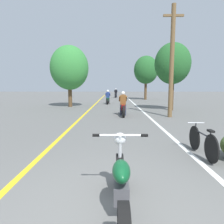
% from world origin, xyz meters
% --- Properties ---
extents(ground_plane, '(120.00, 120.00, 0.00)m').
position_xyz_m(ground_plane, '(0.00, 0.00, 0.00)').
color(ground_plane, '#60605E').
extents(lane_stripe_center, '(0.14, 48.00, 0.01)m').
position_xyz_m(lane_stripe_center, '(-1.70, 12.11, 0.00)').
color(lane_stripe_center, yellow).
rests_on(lane_stripe_center, ground).
extents(lane_stripe_edge, '(0.14, 48.00, 0.01)m').
position_xyz_m(lane_stripe_edge, '(2.13, 12.11, 0.00)').
color(lane_stripe_edge, white).
rests_on(lane_stripe_edge, ground).
extents(utility_pole, '(1.10, 0.24, 6.08)m').
position_xyz_m(utility_pole, '(3.31, 8.86, 3.13)').
color(utility_pole, brown).
rests_on(utility_pole, ground).
extents(roadside_tree_right_near, '(2.53, 2.28, 4.79)m').
position_xyz_m(roadside_tree_right_near, '(4.28, 12.10, 3.30)').
color(roadside_tree_right_near, '#513A23').
rests_on(roadside_tree_right_near, ground).
extents(roadside_tree_right_far, '(3.06, 2.75, 5.54)m').
position_xyz_m(roadside_tree_right_far, '(4.18, 23.42, 3.76)').
color(roadside_tree_right_far, '#513A23').
rests_on(roadside_tree_right_far, ground).
extents(roadside_tree_left, '(3.16, 2.84, 5.06)m').
position_xyz_m(roadside_tree_left, '(-3.57, 14.41, 3.23)').
color(roadside_tree_left, '#513A23').
rests_on(roadside_tree_left, ground).
extents(motorcycle_foreground, '(0.87, 2.05, 1.01)m').
position_xyz_m(motorcycle_foreground, '(0.24, 0.16, 0.43)').
color(motorcycle_foreground, black).
rests_on(motorcycle_foreground, ground).
extents(motorcycle_rider_lead, '(0.50, 2.21, 1.44)m').
position_xyz_m(motorcycle_rider_lead, '(0.67, 9.41, 0.54)').
color(motorcycle_rider_lead, black).
rests_on(motorcycle_rider_lead, ground).
extents(motorcycle_rider_mid, '(0.50, 2.05, 1.38)m').
position_xyz_m(motorcycle_rider_mid, '(-0.48, 17.29, 0.53)').
color(motorcycle_rider_mid, black).
rests_on(motorcycle_rider_mid, ground).
extents(motorcycle_rider_far, '(0.50, 2.11, 1.38)m').
position_xyz_m(motorcycle_rider_far, '(0.40, 28.32, 0.52)').
color(motorcycle_rider_far, black).
rests_on(motorcycle_rider_far, ground).
extents(bicycle_parked, '(0.44, 1.63, 0.77)m').
position_xyz_m(bicycle_parked, '(2.36, 2.50, 0.36)').
color(bicycle_parked, black).
rests_on(bicycle_parked, ground).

